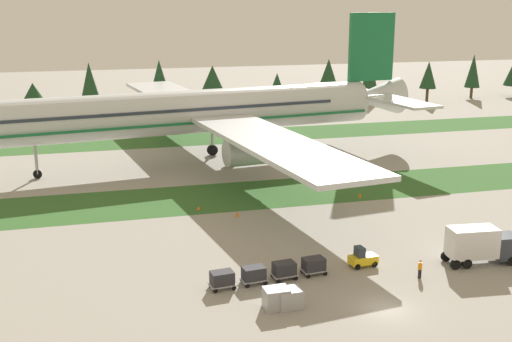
# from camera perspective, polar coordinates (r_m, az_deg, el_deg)

# --- Properties ---
(ground_plane) EXTENTS (400.00, 400.00, 0.00)m
(ground_plane) POSITION_cam_1_polar(r_m,az_deg,el_deg) (54.54, 11.40, -11.79)
(ground_plane) COLOR gray
(grass_strip_near) EXTENTS (320.00, 12.53, 0.01)m
(grass_strip_near) POSITION_cam_1_polar(r_m,az_deg,el_deg) (84.13, 1.28, -1.95)
(grass_strip_near) COLOR #336028
(grass_strip_near) RESTS_ON ground
(grass_strip_far) EXTENTS (320.00, 12.53, 0.01)m
(grass_strip_far) POSITION_cam_1_polar(r_m,az_deg,el_deg) (119.14, -3.66, 2.97)
(grass_strip_far) COLOR #336028
(grass_strip_far) RESTS_ON ground
(airliner) EXTENTS (68.85, 84.87, 22.27)m
(airliner) POSITION_cam_1_polar(r_m,az_deg,el_deg) (99.23, -4.36, 5.29)
(airliner) COLOR silver
(airliner) RESTS_ON ground
(baggage_tug) EXTENTS (2.72, 1.56, 1.97)m
(baggage_tug) POSITION_cam_1_polar(r_m,az_deg,el_deg) (61.97, 9.30, -7.54)
(baggage_tug) COLOR yellow
(baggage_tug) RESTS_ON ground
(cargo_dolly_lead) EXTENTS (2.34, 1.72, 1.55)m
(cargo_dolly_lead) POSITION_cam_1_polar(r_m,az_deg,el_deg) (59.73, 5.07, -8.17)
(cargo_dolly_lead) COLOR #A3A3A8
(cargo_dolly_lead) RESTS_ON ground
(cargo_dolly_second) EXTENTS (2.34, 1.72, 1.55)m
(cargo_dolly_second) POSITION_cam_1_polar(r_m,az_deg,el_deg) (58.61, 2.48, -8.58)
(cargo_dolly_second) COLOR #A3A3A8
(cargo_dolly_second) RESTS_ON ground
(cargo_dolly_third) EXTENTS (2.34, 1.72, 1.55)m
(cargo_dolly_third) POSITION_cam_1_polar(r_m,az_deg,el_deg) (57.62, -0.20, -8.99)
(cargo_dolly_third) COLOR #A3A3A8
(cargo_dolly_third) RESTS_ON ground
(cargo_dolly_fourth) EXTENTS (2.34, 1.72, 1.55)m
(cargo_dolly_fourth) POSITION_cam_1_polar(r_m,az_deg,el_deg) (56.76, -2.98, -9.39)
(cargo_dolly_fourth) COLOR #A3A3A8
(cargo_dolly_fourth) RESTS_ON ground
(catering_truck) EXTENTS (7.14, 2.94, 3.58)m
(catering_truck) POSITION_cam_1_polar(r_m,az_deg,el_deg) (65.01, 19.11, -6.04)
(catering_truck) COLOR #2D333D
(catering_truck) RESTS_ON ground
(ground_crew_marshaller) EXTENTS (0.51, 0.36, 1.74)m
(ground_crew_marshaller) POSITION_cam_1_polar(r_m,az_deg,el_deg) (60.49, 14.17, -8.25)
(ground_crew_marshaller) COLOR black
(ground_crew_marshaller) RESTS_ON ground
(uld_container_0) EXTENTS (2.09, 1.71, 1.57)m
(uld_container_0) POSITION_cam_1_polar(r_m,az_deg,el_deg) (53.61, 2.92, -11.05)
(uld_container_0) COLOR #A3A3A8
(uld_container_0) RESTS_ON ground
(uld_container_1) EXTENTS (2.05, 1.66, 1.73)m
(uld_container_1) POSITION_cam_1_polar(r_m,az_deg,el_deg) (53.35, 1.79, -11.08)
(uld_container_1) COLOR #A3A3A8
(uld_container_1) RESTS_ON ground
(taxiway_marker_0) EXTENTS (0.44, 0.44, 0.52)m
(taxiway_marker_0) POSITION_cam_1_polar(r_m,az_deg,el_deg) (77.75, -5.06, -3.21)
(taxiway_marker_0) COLOR orange
(taxiway_marker_0) RESTS_ON ground
(taxiway_marker_1) EXTENTS (0.44, 0.44, 0.61)m
(taxiway_marker_1) POSITION_cam_1_polar(r_m,az_deg,el_deg) (83.24, 9.08, -2.10)
(taxiway_marker_1) COLOR orange
(taxiway_marker_1) RESTS_ON ground
(taxiway_marker_2) EXTENTS (0.44, 0.44, 0.63)m
(taxiway_marker_2) POSITION_cam_1_polar(r_m,az_deg,el_deg) (75.14, -1.67, -3.75)
(taxiway_marker_2) COLOR orange
(taxiway_marker_2) RESTS_ON ground
(distant_tree_line) EXTENTS (178.64, 10.75, 11.95)m
(distant_tree_line) POSITION_cam_1_polar(r_m,az_deg,el_deg) (147.13, -5.49, 7.83)
(distant_tree_line) COLOR #4C3823
(distant_tree_line) RESTS_ON ground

